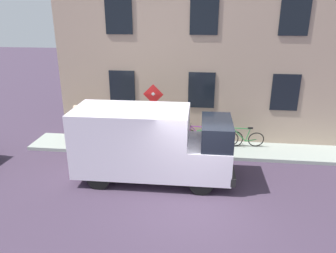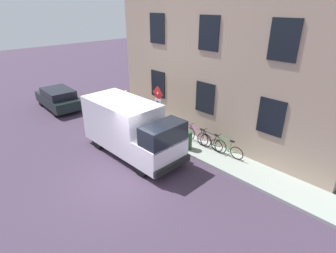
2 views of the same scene
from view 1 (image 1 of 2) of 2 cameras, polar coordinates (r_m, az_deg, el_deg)
ground_plane at (r=9.95m, az=4.86°, el=-13.95°), size 80.00×80.00×0.00m
sidewalk_slab at (r=13.54m, az=5.53°, el=-3.94°), size 1.67×14.31×0.14m
building_facade at (r=13.68m, az=6.18°, el=12.24°), size 0.75×12.31×7.44m
sign_post_stacked at (r=12.46m, az=-2.58°, el=3.07°), size 0.15×0.56×2.65m
delivery_van at (r=10.86m, az=-3.26°, el=-2.85°), size 2.07×5.35×2.50m
bicycle_green at (r=13.73m, az=13.17°, el=-2.06°), size 0.46×1.71×0.89m
bicycle_black at (r=13.65m, az=9.58°, el=-1.92°), size 0.46×1.71×0.89m
bicycle_purple at (r=13.63m, az=5.96°, el=-1.78°), size 0.46×1.71×0.89m
pedestrian at (r=13.99m, az=-15.78°, el=0.58°), size 0.26×0.40×1.72m
litter_bin at (r=12.89m, az=6.00°, el=-2.72°), size 0.44×0.44×0.90m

